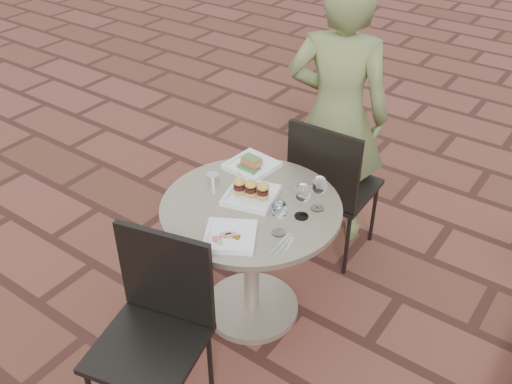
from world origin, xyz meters
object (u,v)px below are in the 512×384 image
Objects in this scene: cafe_table at (251,243)px; plate_salmon at (252,165)px; plate_tuna at (230,236)px; chair_far at (330,181)px; diner at (337,116)px; chair_near at (157,316)px; plate_sliders at (251,192)px.

plate_salmon is (-0.20, 0.28, 0.26)m from cafe_table.
plate_salmon is at bearing 116.77° from plate_tuna.
plate_salmon is 0.61m from plate_tuna.
diner is (-0.11, 0.24, 0.29)m from chair_far.
cafe_table is 0.97× the size of chair_far.
chair_near is 3.15× the size of plate_sliders.
plate_tuna is at bearing 75.62° from diner.
diner reaches higher than plate_tuna.
cafe_table is at bearing -54.46° from plate_salmon.
plate_sliders is at bearing 76.79° from chair_far.
chair_near is 0.48m from plate_tuna.
chair_far is 0.39m from diner.
chair_far is 1.00× the size of chair_near.
chair_near is 0.56× the size of diner.
chair_far is 0.94m from plate_tuna.
chair_far is at bearing 89.32° from plate_tuna.
chair_near reaches higher than plate_salmon.
chair_near is 3.63× the size of plate_salmon.
diner is 0.65m from plate_salmon.
cafe_table is 3.05× the size of plate_sliders.
plate_tuna is (0.07, 0.43, 0.19)m from chair_near.
plate_tuna is at bearing 87.45° from chair_far.
cafe_table is 3.51× the size of plate_salmon.
plate_salmon is at bearing 51.39° from chair_far.
chair_far is 3.63× the size of plate_salmon.
diner is at bearing 74.14° from plate_salmon.
plate_salmon is 0.82× the size of plate_tuna.
chair_far is 3.15× the size of plate_sliders.
chair_near reaches higher than plate_tuna.
diner reaches higher than plate_salmon.
chair_far is 0.66m from plate_sliders.
diner is at bearing -67.10° from chair_far.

